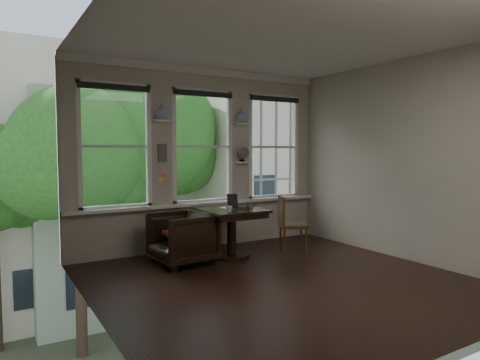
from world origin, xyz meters
TOP-DOWN VIEW (x-y plane):
  - ground at (0.00, 0.00)m, footprint 4.50×4.50m
  - ceiling at (0.00, 0.00)m, footprint 4.50×4.50m
  - wall_back at (0.00, 2.25)m, footprint 4.50×0.00m
  - wall_front at (0.00, -2.25)m, footprint 4.50×0.00m
  - wall_left at (-2.25, 0.00)m, footprint 0.00×4.50m
  - wall_right at (2.25, 0.00)m, footprint 0.00×4.50m
  - window_left at (-1.45, 2.25)m, footprint 1.10×0.12m
  - window_center at (0.00, 2.25)m, footprint 1.10×0.12m
  - window_right at (1.45, 2.25)m, footprint 1.10×0.12m
  - shelf_left at (-0.72, 2.15)m, footprint 0.26×0.16m
  - shelf_right at (0.72, 2.15)m, footprint 0.26×0.16m
  - intercom at (-0.72, 2.18)m, footprint 0.14×0.06m
  - sticky_notes at (-0.72, 2.19)m, footprint 0.16×0.01m
  - desk_fan at (0.72, 2.13)m, footprint 0.20×0.20m
  - vase_left at (-0.72, 2.15)m, footprint 0.24×0.24m
  - vase_right at (0.72, 2.15)m, footprint 0.24×0.24m
  - table at (0.06, 1.35)m, footprint 0.90×0.90m
  - armchair_left at (-0.73, 1.40)m, footprint 0.89×0.87m
  - cushion_red at (-0.73, 1.40)m, footprint 0.45×0.45m
  - side_chair_right at (1.03, 1.07)m, footprint 0.56×0.56m
  - laptop at (0.17, 1.28)m, footprint 0.37×0.28m
  - mug at (-0.13, 1.09)m, footprint 0.11×0.11m
  - drinking_glass at (0.27, 1.15)m, footprint 0.15×0.15m
  - tablet at (0.12, 1.42)m, footprint 0.17×0.10m
  - papers at (0.10, 1.44)m, footprint 0.24×0.31m

SIDE VIEW (x-z plane):
  - ground at x=0.00m, z-range 0.00..0.00m
  - table at x=0.06m, z-range 0.00..0.75m
  - armchair_left at x=-0.73m, z-range 0.00..0.75m
  - cushion_red at x=-0.73m, z-range 0.42..0.48m
  - side_chair_right at x=1.03m, z-range 0.00..0.92m
  - papers at x=0.10m, z-range 0.75..0.75m
  - laptop at x=0.17m, z-range 0.75..0.78m
  - mug at x=-0.13m, z-range 0.75..0.83m
  - drinking_glass at x=0.27m, z-range 0.75..0.84m
  - tablet at x=0.12m, z-range 0.75..0.97m
  - sticky_notes at x=-0.72m, z-range 1.13..1.37m
  - wall_back at x=0.00m, z-range -0.75..3.75m
  - wall_front at x=0.00m, z-range -0.75..3.75m
  - wall_left at x=-2.25m, z-range -0.75..3.75m
  - wall_right at x=2.25m, z-range -0.75..3.75m
  - desk_fan at x=0.72m, z-range 1.41..1.65m
  - intercom at x=-0.72m, z-range 1.46..1.74m
  - window_left at x=-1.45m, z-range 0.75..2.65m
  - window_center at x=0.00m, z-range 0.75..2.65m
  - window_right at x=1.45m, z-range 0.75..2.65m
  - shelf_left at x=-0.72m, z-range 2.08..2.12m
  - shelf_right at x=0.72m, z-range 2.08..2.12m
  - vase_left at x=-0.72m, z-range 2.12..2.36m
  - vase_right at x=0.72m, z-range 2.12..2.36m
  - ceiling at x=0.00m, z-range 3.00..3.00m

